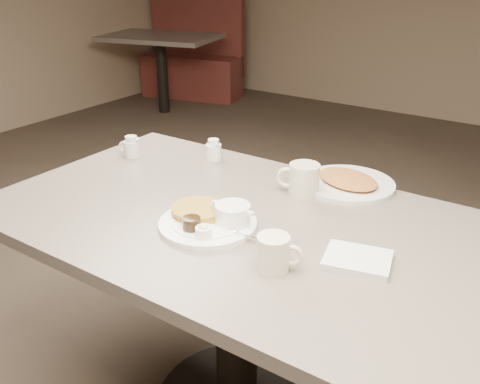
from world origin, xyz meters
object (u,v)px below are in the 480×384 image
Objects in this scene: creamer_left at (131,147)px; hash_plate at (348,182)px; coffee_mug_far at (303,179)px; creamer_right at (214,150)px; coffee_mug_near at (274,253)px; booth_back_left at (191,60)px; main_plate at (211,218)px; diner_table at (236,265)px.

creamer_left reaches higher than hash_plate.
creamer_right is (-0.42, 0.08, -0.01)m from coffee_mug_far.
coffee_mug_near is 0.46m from coffee_mug_far.
coffee_mug_near is at bearing -48.26° from booth_back_left.
hash_plate is at bearing -43.69° from booth_back_left.
hash_plate is 4.27m from booth_back_left.
coffee_mug_far is at bearing -11.38° from creamer_right.
creamer_right is 0.19× the size of hash_plate.
coffee_mug_far reaches higher than creamer_left.
coffee_mug_far is 0.70m from creamer_left.
booth_back_left reaches higher than main_plate.
hash_plate is at bearing 14.14° from creamer_left.
diner_table is 0.47m from hash_plate.
creamer_left is 0.21× the size of hash_plate.
coffee_mug_far reaches higher than creamer_right.
hash_plate is (0.80, 0.20, -0.02)m from creamer_left.
diner_table is at bearing 142.43° from coffee_mug_near.
main_plate is 0.23× the size of booth_back_left.
diner_table is at bearing -108.68° from coffee_mug_far.
coffee_mug_far is 0.10× the size of booth_back_left.
coffee_mug_far is 1.88× the size of creamer_right.
creamer_right is (-0.57, 0.52, -0.01)m from coffee_mug_near.
diner_table is at bearing -48.99° from booth_back_left.
booth_back_left is (-2.98, 3.08, -0.39)m from coffee_mug_far.
creamer_right is at bearing -174.05° from hash_plate.
booth_back_left is at bearing 130.55° from creamer_right.
main_plate is 3.85× the size of creamer_left.
creamer_left is (-0.61, 0.19, 0.21)m from diner_table.
coffee_mug_near is 0.77m from creamer_right.
creamer_left is 0.06× the size of booth_back_left.
coffee_mug_far is at bearing 72.12° from main_plate.
diner_table is 0.52m from creamer_right.
booth_back_left is (-2.28, 3.14, -0.38)m from creamer_left.
creamer_left is at bearing -152.34° from creamer_right.
coffee_mug_far is 1.70× the size of creamer_left.
booth_back_left is at bearing 130.01° from main_plate.
diner_table is 9.97× the size of coffee_mug_far.
main_plate is 2.74× the size of coffee_mug_near.
coffee_mug_near reaches higher than hash_plate.
creamer_left is 0.32m from creamer_right.
diner_table is 3.64× the size of hash_plate.
creamer_left is at bearing -54.01° from booth_back_left.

